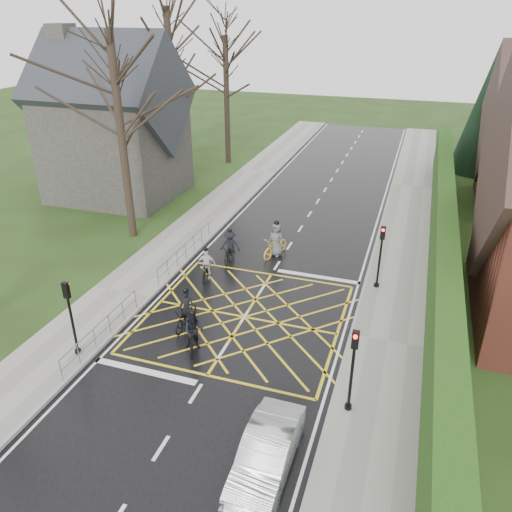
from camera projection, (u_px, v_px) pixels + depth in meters
The scene contains 22 objects.
ground at pixel (244, 317), 21.39m from camera, with size 120.00×120.00×0.00m, color #203010.
road at pixel (244, 317), 21.39m from camera, with size 9.00×80.00×0.01m, color black.
sidewalk_right at pixel (387, 342), 19.66m from camera, with size 3.00×80.00×0.15m, color gray.
sidewalk_left at pixel (122, 293), 23.05m from camera, with size 3.00×80.00×0.15m, color gray.
stone_wall at pixel (436, 274), 24.13m from camera, with size 0.50×38.00×0.70m, color slate.
hedge at pixel (443, 241), 23.35m from camera, with size 0.90×38.00×2.80m, color #13360E.
conifer at pixel (490, 108), 38.18m from camera, with size 4.60×4.60×10.00m.
church at pixel (113, 124), 33.19m from camera, with size 8.80×7.80×11.00m.
tree_near at pixel (116, 94), 25.48m from camera, with size 9.24×9.24×11.44m.
tree_mid at pixel (170, 64), 32.23m from camera, with size 10.08×10.08×12.48m.
tree_far at pixel (226, 73), 39.46m from camera, with size 8.40×8.40×10.40m.
railing_south at pixel (101, 327), 19.38m from camera, with size 0.05×5.04×1.03m.
railing_north at pixel (185, 248), 25.74m from camera, with size 0.05×6.04×1.03m.
traffic_light_ne at pixel (380, 258), 22.76m from camera, with size 0.24×0.31×3.21m.
traffic_light_se at pixel (352, 372), 15.64m from camera, with size 0.24×0.31×3.21m.
traffic_light_sw at pixel (72, 319), 18.27m from camera, with size 0.24×0.31×3.21m.
cyclist_rear at pixel (186, 314), 20.54m from camera, with size 0.67×1.87×1.81m.
cyclist_back at pixel (193, 334), 19.12m from camera, with size 1.00×1.82×1.76m.
cyclist_mid at pixel (230, 249), 25.92m from camera, with size 1.12×1.90×1.78m.
cyclist_front at pixel (206, 267), 24.17m from camera, with size 0.96×1.73×1.67m.
cyclist_lead at pixel (276, 244), 26.38m from camera, with size 1.32×2.17×2.00m.
car at pixel (267, 454), 14.05m from camera, with size 1.36×3.90×1.29m, color silver.
Camera 1 is at (6.14, -16.88, 11.92)m, focal length 35.00 mm.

